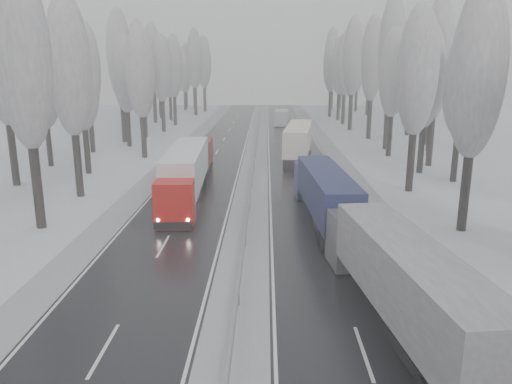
{
  "coord_description": "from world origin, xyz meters",
  "views": [
    {
      "loc": [
        1.27,
        -17.9,
        11.2
      ],
      "look_at": [
        0.58,
        17.61,
        2.2
      ],
      "focal_mm": 35.0,
      "sensor_mm": 36.0,
      "label": 1
    }
  ],
  "objects_px": {
    "truck_grey_tarp": "(399,275)",
    "truck_cream_box": "(299,139)",
    "truck_blue_box": "(324,191)",
    "truck_red_red": "(195,162)",
    "truck_red_white": "(185,172)",
    "box_truck_distant": "(282,117)"
  },
  "relations": [
    {
      "from": "truck_grey_tarp",
      "to": "box_truck_distant",
      "type": "xyz_separation_m",
      "value": [
        -2.61,
        77.13,
        -0.9
      ]
    },
    {
      "from": "truck_blue_box",
      "to": "box_truck_distant",
      "type": "bearing_deg",
      "value": 87.47
    },
    {
      "from": "truck_blue_box",
      "to": "truck_cream_box",
      "type": "height_order",
      "value": "truck_cream_box"
    },
    {
      "from": "truck_cream_box",
      "to": "truck_red_white",
      "type": "relative_size",
      "value": 0.98
    },
    {
      "from": "truck_blue_box",
      "to": "truck_red_red",
      "type": "relative_size",
      "value": 1.12
    },
    {
      "from": "truck_red_white",
      "to": "truck_blue_box",
      "type": "bearing_deg",
      "value": -28.84
    },
    {
      "from": "truck_blue_box",
      "to": "truck_red_red",
      "type": "xyz_separation_m",
      "value": [
        -11.14,
        12.43,
        -0.24
      ]
    },
    {
      "from": "truck_blue_box",
      "to": "truck_red_red",
      "type": "bearing_deg",
      "value": 128.36
    },
    {
      "from": "truck_cream_box",
      "to": "truck_red_white",
      "type": "height_order",
      "value": "truck_red_white"
    },
    {
      "from": "truck_cream_box",
      "to": "box_truck_distant",
      "type": "bearing_deg",
      "value": 98.42
    },
    {
      "from": "truck_cream_box",
      "to": "truck_red_white",
      "type": "distance_m",
      "value": 22.71
    },
    {
      "from": "truck_red_red",
      "to": "truck_red_white",
      "type": "bearing_deg",
      "value": -89.28
    },
    {
      "from": "truck_grey_tarp",
      "to": "truck_cream_box",
      "type": "bearing_deg",
      "value": 85.32
    },
    {
      "from": "truck_grey_tarp",
      "to": "truck_cream_box",
      "type": "xyz_separation_m",
      "value": [
        -1.75,
        40.58,
        0.1
      ]
    },
    {
      "from": "truck_cream_box",
      "to": "truck_red_white",
      "type": "bearing_deg",
      "value": -111.31
    },
    {
      "from": "truck_grey_tarp",
      "to": "box_truck_distant",
      "type": "distance_m",
      "value": 77.18
    },
    {
      "from": "truck_grey_tarp",
      "to": "truck_red_white",
      "type": "bearing_deg",
      "value": 114.17
    },
    {
      "from": "truck_grey_tarp",
      "to": "truck_blue_box",
      "type": "distance_m",
      "value": 15.29
    },
    {
      "from": "truck_grey_tarp",
      "to": "truck_red_white",
      "type": "height_order",
      "value": "truck_red_white"
    },
    {
      "from": "truck_grey_tarp",
      "to": "truck_red_red",
      "type": "bearing_deg",
      "value": 107.52
    },
    {
      "from": "truck_blue_box",
      "to": "truck_red_red",
      "type": "distance_m",
      "value": 16.7
    },
    {
      "from": "truck_red_red",
      "to": "truck_cream_box",
      "type": "bearing_deg",
      "value": 49.19
    }
  ]
}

